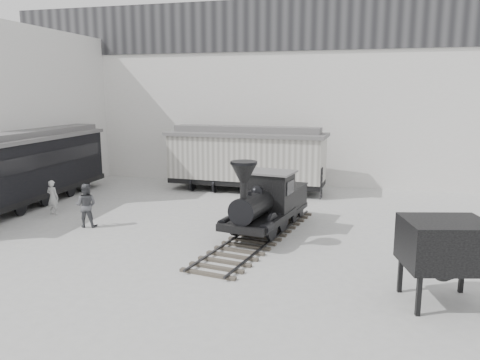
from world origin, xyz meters
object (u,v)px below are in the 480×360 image
(visitor_a, at_px, (53,197))
(coal_hopper, at_px, (444,250))
(boxcar, at_px, (246,157))
(passenger_coach, at_px, (19,169))
(locomotive, at_px, (265,205))
(visitor_b, at_px, (86,205))

(visitor_a, relative_size, coal_hopper, 0.66)
(boxcar, bearing_deg, coal_hopper, -53.81)
(boxcar, distance_m, passenger_coach, 11.86)
(boxcar, bearing_deg, passenger_coach, -142.99)
(locomotive, bearing_deg, passenger_coach, -176.06)
(locomotive, relative_size, passenger_coach, 0.69)
(locomotive, distance_m, visitor_a, 10.14)
(coal_hopper, bearing_deg, visitor_a, 147.14)
(locomotive, distance_m, passenger_coach, 12.60)
(visitor_a, bearing_deg, coal_hopper, 165.18)
(locomotive, bearing_deg, coal_hopper, -31.23)
(visitor_b, xyz_separation_m, coal_hopper, (13.32, -4.13, 0.57))
(locomotive, bearing_deg, boxcar, 118.58)
(passenger_coach, height_order, coal_hopper, passenger_coach)
(visitor_b, bearing_deg, visitor_a, -39.05)
(locomotive, xyz_separation_m, boxcar, (-2.71, 7.93, 0.80))
(coal_hopper, bearing_deg, boxcar, 109.69)
(visitor_a, xyz_separation_m, coal_hopper, (15.97, -5.56, 0.69))
(passenger_coach, relative_size, coal_hopper, 5.33)
(locomotive, xyz_separation_m, visitor_b, (-7.47, -0.94, -0.22))
(locomotive, relative_size, coal_hopper, 3.68)
(locomotive, distance_m, visitor_b, 7.53)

